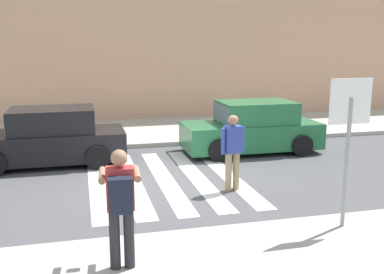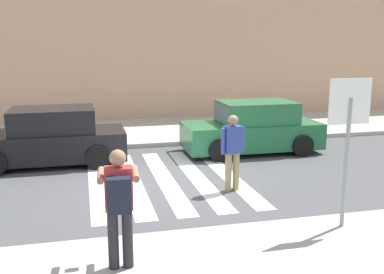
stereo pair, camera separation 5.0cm
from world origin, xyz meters
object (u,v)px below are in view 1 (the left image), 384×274
object	(u,v)px
parked_car_black	(49,138)
parked_car_green	(252,128)
stop_sign	(349,120)
photographer_with_backpack	(121,200)
pedestrian_crossing	(233,148)

from	to	relation	value
parked_car_black	parked_car_green	world-z (taller)	same
parked_car_green	stop_sign	bearing A→B (deg)	-96.51
photographer_with_backpack	parked_car_green	xyz separation A→B (m)	(4.55, 6.61, -0.44)
pedestrian_crossing	parked_car_green	size ratio (longest dim) A/B	0.42
photographer_with_backpack	pedestrian_crossing	xyz separation A→B (m)	(2.76, 3.28, -0.19)
stop_sign	pedestrian_crossing	xyz separation A→B (m)	(-1.10, 2.68, -1.04)
stop_sign	pedestrian_crossing	bearing A→B (deg)	112.33
parked_car_black	pedestrian_crossing	bearing A→B (deg)	-39.13
photographer_with_backpack	parked_car_black	size ratio (longest dim) A/B	0.42
parked_car_black	parked_car_green	bearing A→B (deg)	0.00
stop_sign	parked_car_black	size ratio (longest dim) A/B	0.63
stop_sign	pedestrian_crossing	size ratio (longest dim) A/B	1.49
parked_car_black	parked_car_green	distance (m)	5.89
pedestrian_crossing	parked_car_green	bearing A→B (deg)	61.86
stop_sign	photographer_with_backpack	xyz separation A→B (m)	(-3.86, -0.60, -0.84)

